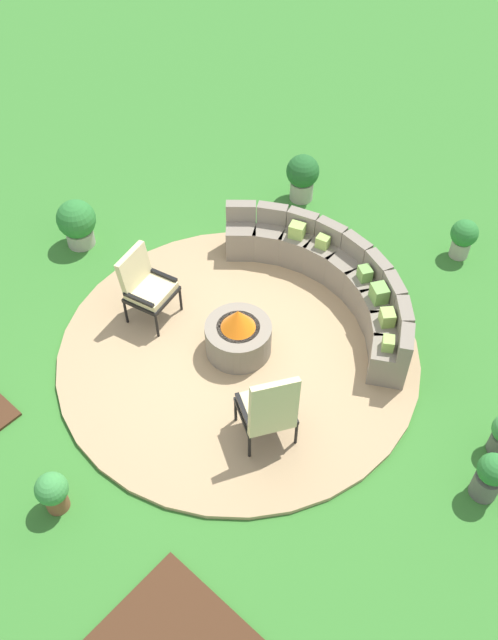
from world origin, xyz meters
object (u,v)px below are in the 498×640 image
lounge_chair_front_right (269,408)px  potted_plant_2 (464,237)px  fire_pit (238,335)px  curved_stone_bench (332,278)px  potted_plant_0 (302,176)px  lounge_chair_front_left (145,285)px  potted_plant_1 (53,492)px  potted_plant_3 (77,222)px  potted_plant_4 (491,476)px

lounge_chair_front_right → potted_plant_2: bearing=29.6°
fire_pit → lounge_chair_front_right: 1.39m
curved_stone_bench → potted_plant_0: (-1.69, 1.46, 0.05)m
lounge_chair_front_left → potted_plant_1: bearing=15.2°
fire_pit → lounge_chair_front_right: lounge_chair_front_right is taller
fire_pit → potted_plant_2: bearing=71.7°
potted_plant_2 → potted_plant_3: 5.56m
potted_plant_1 → potted_plant_3: 4.25m
curved_stone_bench → potted_plant_1: 4.43m
fire_pit → potted_plant_3: (-3.16, 0.00, 0.07)m
curved_stone_bench → potted_plant_2: 2.13m
potted_plant_2 → potted_plant_3: potted_plant_3 is taller
lounge_chair_front_left → potted_plant_0: bearing=169.7°
potted_plant_0 → potted_plant_1: size_ratio=1.41×
potted_plant_0 → fire_pit: bearing=-65.1°
fire_pit → lounge_chair_front_right: bearing=-33.4°
lounge_chair_front_left → lounge_chair_front_right: bearing=68.2°
lounge_chair_front_left → potted_plant_4: size_ratio=1.54×
potted_plant_0 → potted_plant_3: 3.50m
lounge_chair_front_left → potted_plant_3: (-1.85, 0.33, -0.19)m
curved_stone_bench → lounge_chair_front_left: lounge_chair_front_left is taller
lounge_chair_front_left → potted_plant_3: lounge_chair_front_left is taller
potted_plant_4 → potted_plant_3: bearing=-177.3°
potted_plant_0 → potted_plant_2: (2.57, 0.48, -0.08)m
curved_stone_bench → lounge_chair_front_right: lounge_chair_front_right is taller
potted_plant_1 → potted_plant_2: (1.17, 6.36, 0.04)m
potted_plant_2 → lounge_chair_front_left: bearing=-122.8°
potted_plant_1 → fire_pit: bearing=89.9°
curved_stone_bench → potted_plant_0: curved_stone_bench is taller
fire_pit → potted_plant_0: bearing=114.9°
potted_plant_1 → potted_plant_4: bearing=43.7°
fire_pit → potted_plant_3: 3.16m
lounge_chair_front_left → potted_plant_1: size_ratio=1.86×
lounge_chair_front_right → potted_plant_1: 2.42m
potted_plant_1 → potted_plant_4: (3.31, 3.16, 0.05)m
potted_plant_1 → potted_plant_4: 4.57m
lounge_chair_front_right → potted_plant_1: (-1.14, -2.10, -0.33)m
fire_pit → potted_plant_1: bearing=-90.1°
potted_plant_4 → fire_pit: bearing=-174.7°
fire_pit → lounge_chair_front_left: 1.37m
fire_pit → potted_plant_1: size_ratio=1.53×
lounge_chair_front_left → lounge_chair_front_right: lounge_chair_front_right is taller
curved_stone_bench → potted_plant_1: bearing=-93.7°
potted_plant_4 → potted_plant_1: bearing=-136.3°
lounge_chair_front_left → potted_plant_2: size_ratio=1.65×
lounge_chair_front_right → potted_plant_3: (-4.29, 0.75, -0.23)m
potted_plant_1 → potted_plant_3: potted_plant_3 is taller
curved_stone_bench → potted_plant_2: (0.88, 1.94, -0.03)m
curved_stone_bench → potted_plant_4: curved_stone_bench is taller
potted_plant_0 → potted_plant_1: (1.40, -5.88, -0.12)m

